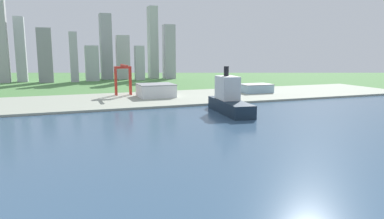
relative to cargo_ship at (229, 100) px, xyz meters
The scene contains 8 objects.
ground_plane 124.80m from the cargo_ship, 145.39° to the right, with size 2400.00×2400.00×0.00m, color #4E8344.
water_bay 166.23m from the cargo_ship, 128.05° to the right, with size 840.00×360.00×0.15m, color #385675.
industrial_pier 157.67m from the cargo_ship, 130.52° to the left, with size 840.00×140.00×2.50m, color #A0A794.
cargo_ship is the anchor object (origin of this frame).
port_crane_red 178.83m from the cargo_ship, 116.36° to the left, with size 21.93×44.57×41.32m.
warehouse_main 136.28m from the cargo_ship, 107.93° to the left, with size 45.97×40.46×16.64m.
warehouse_annex 163.09m from the cargo_ship, 50.01° to the left, with size 43.48×29.45×12.16m.
distant_skyline 467.68m from the cargo_ship, 101.59° to the left, with size 358.65×69.15×159.93m.
Camera 1 is at (-57.85, 49.74, 62.38)m, focal length 33.37 mm.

